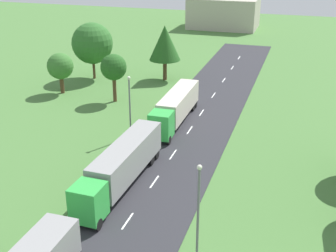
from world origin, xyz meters
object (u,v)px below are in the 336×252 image
(truck_second, at_px, (122,165))
(distant_building, at_px, (224,13))
(lamppost_second, at_px, (198,208))
(tree_birch, at_px, (60,66))
(tree_pine, at_px, (165,43))
(tree_maple, at_px, (92,43))
(truck_third, at_px, (176,107))
(lamppost_third, at_px, (130,104))
(tree_elm, at_px, (114,68))

(truck_second, distance_m, distant_building, 82.64)
(lamppost_second, bearing_deg, truck_second, 139.36)
(truck_second, height_order, distant_building, distant_building)
(tree_birch, bearing_deg, tree_pine, 41.43)
(truck_second, bearing_deg, tree_maple, 120.28)
(tree_maple, xyz_separation_m, tree_pine, (11.36, 2.74, 0.21))
(tree_birch, relative_size, tree_maple, 0.66)
(tree_pine, bearing_deg, truck_third, -67.98)
(truck_second, height_order, lamppost_third, lamppost_third)
(lamppost_third, xyz_separation_m, tree_elm, (-6.81, 10.96, 0.77))
(tree_pine, relative_size, distant_building, 0.51)
(lamppost_third, bearing_deg, distant_building, 92.49)
(lamppost_second, xyz_separation_m, tree_elm, (-19.30, 29.29, 0.65))
(tree_birch, bearing_deg, tree_elm, -6.83)
(lamppost_second, bearing_deg, truck_third, 110.01)
(tree_birch, xyz_separation_m, tree_maple, (1.17, 8.32, 1.74))
(truck_second, bearing_deg, tree_elm, 115.39)
(truck_third, xyz_separation_m, tree_elm, (-10.50, 5.11, 2.76))
(tree_pine, xyz_separation_m, tree_elm, (-3.52, -12.14, -1.11))
(truck_second, distance_m, tree_maple, 35.92)
(tree_birch, distance_m, tree_elm, 9.11)
(lamppost_third, distance_m, tree_birch, 19.87)
(truck_second, bearing_deg, distant_building, 94.51)
(lamppost_second, xyz_separation_m, tree_birch, (-28.31, 30.37, -0.18))
(truck_second, relative_size, tree_birch, 2.44)
(truck_third, distance_m, lamppost_second, 25.82)
(tree_maple, height_order, tree_pine, tree_maple)
(lamppost_second, distance_m, tree_maple, 47.28)
(tree_birch, relative_size, tree_pine, 0.69)
(lamppost_second, height_order, tree_elm, lamppost_second)
(lamppost_second, bearing_deg, tree_elm, 123.39)
(tree_maple, bearing_deg, tree_birch, -98.04)
(truck_third, xyz_separation_m, tree_birch, (-19.50, 6.19, 1.92))
(truck_third, distance_m, tree_elm, 12.00)
(tree_maple, xyz_separation_m, distant_building, (11.52, 51.51, -2.05))
(lamppost_second, height_order, lamppost_third, lamppost_second)
(truck_third, bearing_deg, tree_elm, 154.05)
(distant_building, bearing_deg, truck_third, -84.11)
(tree_maple, bearing_deg, lamppost_second, -54.95)
(lamppost_third, height_order, tree_elm, lamppost_third)
(tree_pine, distance_m, distant_building, 48.82)
(lamppost_second, distance_m, tree_birch, 41.52)
(lamppost_second, relative_size, tree_elm, 1.12)
(truck_second, xyz_separation_m, tree_maple, (-18.02, 30.86, 3.59))
(tree_maple, height_order, distant_building, tree_maple)
(tree_elm, bearing_deg, tree_pine, 73.81)
(tree_pine, bearing_deg, lamppost_second, -69.15)
(tree_birch, height_order, distant_building, distant_building)
(lamppost_second, distance_m, lamppost_third, 22.19)
(truck_third, bearing_deg, tree_pine, 112.02)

